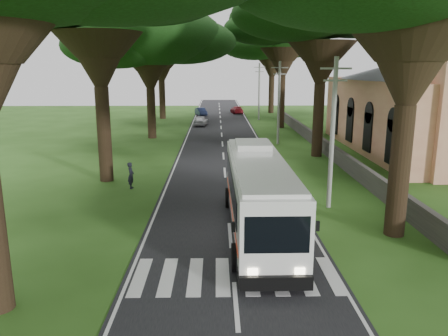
{
  "coord_description": "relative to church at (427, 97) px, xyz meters",
  "views": [
    {
      "loc": [
        -0.61,
        -16.62,
        7.49
      ],
      "look_at": [
        -0.2,
        6.1,
        2.2
      ],
      "focal_mm": 35.0,
      "sensor_mm": 36.0,
      "label": 1
    }
  ],
  "objects": [
    {
      "name": "crosswalk",
      "position": [
        -17.86,
        -23.55,
        -4.91
      ],
      "size": [
        8.0,
        3.0,
        0.01
      ],
      "primitive_type": "cube",
      "color": "silver",
      "rests_on": "ground"
    },
    {
      "name": "pole_far",
      "position": [
        -12.36,
        24.45,
        -0.73
      ],
      "size": [
        1.6,
        0.24,
        8.0
      ],
      "color": "gray",
      "rests_on": "ground"
    },
    {
      "name": "distant_car_c",
      "position": [
        -15.09,
        33.22,
        -4.28
      ],
      "size": [
        2.13,
        4.31,
        1.2
      ],
      "primitive_type": "imported",
      "rotation": [
        0.0,
        0.0,
        3.25
      ],
      "color": "maroon",
      "rests_on": "road"
    },
    {
      "name": "tree_r_far",
      "position": [
        -9.36,
        34.45,
        6.92
      ],
      "size": [
        15.5,
        15.5,
        15.21
      ],
      "color": "black",
      "rests_on": "ground"
    },
    {
      "name": "ground",
      "position": [
        -17.86,
        -21.55,
        -4.91
      ],
      "size": [
        140.0,
        140.0,
        0.0
      ],
      "primitive_type": "plane",
      "color": "#284C15",
      "rests_on": "ground"
    },
    {
      "name": "tree_r_mida",
      "position": [
        -9.86,
        -1.55,
        7.44
      ],
      "size": [
        13.58,
        13.58,
        15.4
      ],
      "color": "black",
      "rests_on": "ground"
    },
    {
      "name": "pole_mid",
      "position": [
        -12.36,
        4.45,
        -0.73
      ],
      "size": [
        1.6,
        0.24,
        8.0
      ],
      "color": "gray",
      "rests_on": "ground"
    },
    {
      "name": "church",
      "position": [
        0.0,
        0.0,
        0.0
      ],
      "size": [
        14.0,
        24.0,
        11.6
      ],
      "color": "tan",
      "rests_on": "ground"
    },
    {
      "name": "coach_bus",
      "position": [
        -16.57,
        -19.09,
        -3.05
      ],
      "size": [
        2.85,
        11.74,
        3.46
      ],
      "rotation": [
        0.0,
        0.0,
        0.01
      ],
      "color": "white",
      "rests_on": "ground"
    },
    {
      "name": "tree_r_midb",
      "position": [
        -10.36,
        16.45,
        7.88
      ],
      "size": [
        13.12,
        13.12,
        15.78
      ],
      "color": "black",
      "rests_on": "ground"
    },
    {
      "name": "tree_l_midb",
      "position": [
        -25.36,
        8.45,
        5.66
      ],
      "size": [
        15.06,
        15.06,
        13.85
      ],
      "color": "black",
      "rests_on": "ground"
    },
    {
      "name": "pole_near",
      "position": [
        -12.36,
        -15.55,
        -0.73
      ],
      "size": [
        1.6,
        0.24,
        8.0
      ],
      "color": "gray",
      "rests_on": "ground"
    },
    {
      "name": "distant_car_a",
      "position": [
        -20.48,
        18.32,
        -4.24
      ],
      "size": [
        2.0,
        3.92,
        1.28
      ],
      "primitive_type": "imported",
      "rotation": [
        0.0,
        0.0,
        3.01
      ],
      "color": "#B3B1B6",
      "rests_on": "road"
    },
    {
      "name": "distant_car_b",
      "position": [
        -20.86,
        30.48,
        -4.29
      ],
      "size": [
        2.19,
        3.77,
        1.18
      ],
      "primitive_type": "imported",
      "rotation": [
        0.0,
        0.0,
        0.28
      ],
      "color": "#21294D",
      "rests_on": "road"
    },
    {
      "name": "tree_l_far",
      "position": [
        -26.36,
        26.45,
        6.07
      ],
      "size": [
        14.23,
        14.23,
        14.12
      ],
      "color": "black",
      "rests_on": "ground"
    },
    {
      "name": "pedestrian",
      "position": [
        -23.84,
        -11.55,
        -4.07
      ],
      "size": [
        0.45,
        0.64,
        1.67
      ],
      "primitive_type": "imported",
      "rotation": [
        0.0,
        0.0,
        1.65
      ],
      "color": "black",
      "rests_on": "ground"
    },
    {
      "name": "road",
      "position": [
        -17.86,
        3.45,
        -4.9
      ],
      "size": [
        8.0,
        120.0,
        0.04
      ],
      "primitive_type": "cube",
      "color": "black",
      "rests_on": "ground"
    },
    {
      "name": "property_wall",
      "position": [
        -8.86,
        2.45,
        -4.31
      ],
      "size": [
        0.35,
        50.0,
        1.2
      ],
      "primitive_type": "cube",
      "color": "#383533",
      "rests_on": "ground"
    }
  ]
}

